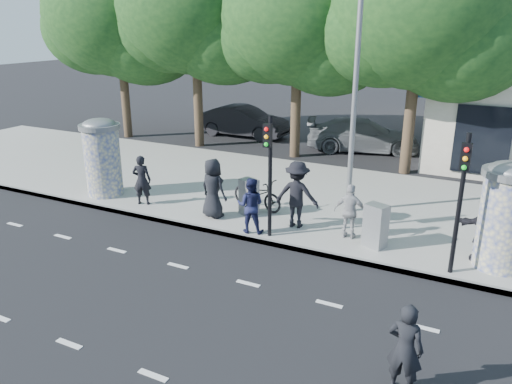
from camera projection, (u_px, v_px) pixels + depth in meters
The scene contains 26 objects.
ground at pixel (218, 313), 10.57m from camera, with size 120.00×120.00×0.00m, color black.
sidewalk at pixel (331, 201), 16.88m from camera, with size 40.00×8.00×0.15m, color gray.
curb at pixel (285, 246), 13.54m from camera, with size 40.00×0.10×0.16m, color slate.
lane_dash_near at pixel (153, 375), 8.71m from camera, with size 32.00×0.12×0.01m, color silver.
lane_dash_far at pixel (248, 284), 11.75m from camera, with size 32.00×0.12×0.01m, color silver.
ad_column_left at pixel (102, 155), 16.92m from camera, with size 1.36×1.36×2.65m.
ad_column_right at pixel (506, 213), 11.83m from camera, with size 1.36×1.36×2.65m.
traffic_pole_near at pixel (269, 165), 13.30m from camera, with size 0.22×0.31×3.40m.
traffic_pole_far at pixel (461, 191), 11.26m from camera, with size 0.22×0.31×3.40m.
street_lamp at pixel (356, 60), 14.27m from camera, with size 0.25×0.93×8.00m.
tree_far_left at pixel (118, 14), 24.63m from camera, with size 7.20×7.20×9.26m.
tree_mid_left at pixel (194, 6), 22.62m from camera, with size 7.20×7.20×9.57m.
tree_near_left at pixel (298, 16), 20.81m from camera, with size 6.80×6.80×8.97m.
tree_center at pixel (421, 8), 18.27m from camera, with size 7.00×7.00×9.30m.
ped_a at pixel (213, 188), 15.07m from camera, with size 0.90×0.58×1.84m, color black.
ped_b at pixel (142, 180), 16.18m from camera, with size 0.60×0.39×1.64m, color black.
ped_c at pixel (250, 205), 14.02m from camera, with size 0.78×0.61×1.61m, color #191C3F.
ped_d at pixel (297, 194), 14.35m from camera, with size 1.27×0.73×1.96m, color black.
ped_e at pixel (350, 212), 13.64m from camera, with size 0.91×0.52×1.55m, color #A2A2A5.
ped_f at pixel (486, 231), 12.26m from camera, with size 1.54×0.55×1.66m, color black.
man_road at pixel (405, 349), 8.11m from camera, with size 0.60×0.39×1.64m, color black.
bicycle at pixel (257, 194), 15.89m from camera, with size 1.90×0.66×1.00m, color black.
cabinet_left at pixel (249, 197), 15.37m from camera, with size 0.55×0.40×1.14m, color gray.
cabinet_right at pixel (376, 226), 13.16m from camera, with size 0.57×0.41×1.18m, color gray.
car_mid at pixel (243, 121), 26.50m from camera, with size 4.87×1.70×1.60m, color black.
car_right at pixel (363, 135), 23.51m from camera, with size 5.20×2.11×1.51m, color slate.
Camera 1 is at (4.83, -7.82, 5.87)m, focal length 35.00 mm.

